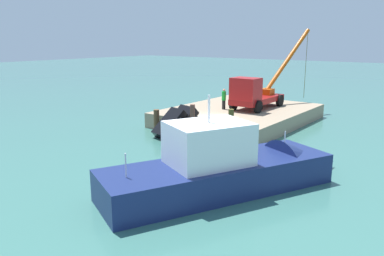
% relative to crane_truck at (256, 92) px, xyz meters
% --- Properties ---
extents(ground, '(200.00, 200.00, 0.00)m').
position_rel_crane_truck_xyz_m(ground, '(5.29, -1.10, -2.56)').
color(ground, '#386B60').
extents(dock, '(12.61, 9.81, 1.16)m').
position_rel_crane_truck_xyz_m(dock, '(0.54, -1.10, -1.98)').
color(dock, gray).
rests_on(dock, ground).
extents(crane_truck, '(10.36, 2.64, 6.56)m').
position_rel_crane_truck_xyz_m(crane_truck, '(0.00, 0.00, 0.00)').
color(crane_truck, maroon).
rests_on(crane_truck, dock).
extents(dock_worker, '(0.34, 0.34, 1.68)m').
position_rel_crane_truck_xyz_m(dock_worker, '(1.70, -1.98, -0.54)').
color(dock_worker, black).
rests_on(dock_worker, dock).
extents(salvaged_car, '(3.91, 2.74, 3.33)m').
position_rel_crane_truck_xyz_m(salvaged_car, '(7.92, -2.39, -1.94)').
color(salvaged_car, black).
rests_on(salvaged_car, ground).
extents(moored_yacht, '(12.88, 8.41, 5.75)m').
position_rel_crane_truck_xyz_m(moored_yacht, '(12.83, 6.36, -1.98)').
color(moored_yacht, navy).
rests_on(moored_yacht, ground).
extents(piling_near, '(0.42, 0.42, 1.73)m').
position_rel_crane_truck_xyz_m(piling_near, '(7.50, -4.16, -1.69)').
color(piling_near, brown).
rests_on(piling_near, ground).
extents(piling_mid, '(0.34, 0.34, 2.45)m').
position_rel_crane_truck_xyz_m(piling_mid, '(7.53, -0.82, -1.33)').
color(piling_mid, brown).
rests_on(piling_mid, ground).
extents(piling_far, '(0.35, 0.35, 2.46)m').
position_rel_crane_truck_xyz_m(piling_far, '(7.54, 2.24, -1.33)').
color(piling_far, brown).
rests_on(piling_far, ground).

